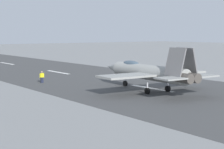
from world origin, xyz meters
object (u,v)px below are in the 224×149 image
fighter_jet (148,72)px  crew_person (42,77)px  marker_cone_mid (179,75)px  marker_cone_far (127,69)px

fighter_jet → crew_person: fighter_jet is taller
crew_person → marker_cone_mid: crew_person is taller
marker_cone_mid → marker_cone_far: 13.41m
marker_cone_mid → marker_cone_far: size_ratio=1.00×
crew_person → marker_cone_far: bearing=-73.1°
fighter_jet → marker_cone_mid: 16.34m
crew_person → marker_cone_mid: bearing=-108.0°
fighter_jet → crew_person: 16.59m
fighter_jet → marker_cone_far: fighter_jet is taller
fighter_jet → marker_cone_mid: size_ratio=32.58×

